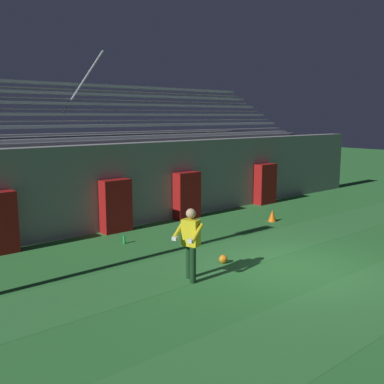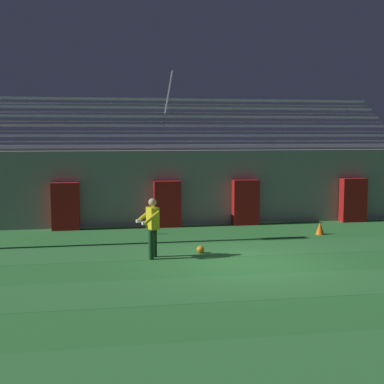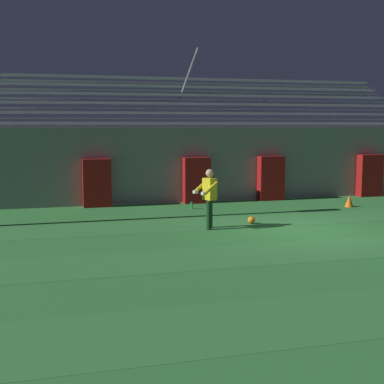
{
  "view_description": "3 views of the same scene",
  "coord_description": "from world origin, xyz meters",
  "views": [
    {
      "loc": [
        -8.77,
        -6.38,
        3.69
      ],
      "look_at": [
        -1.19,
        2.52,
        1.71
      ],
      "focal_mm": 42.0,
      "sensor_mm": 36.0,
      "label": 1
    },
    {
      "loc": [
        -3.82,
        -13.4,
        3.42
      ],
      "look_at": [
        -1.26,
        1.83,
        1.73
      ],
      "focal_mm": 50.0,
      "sensor_mm": 36.0,
      "label": 2
    },
    {
      "loc": [
        -6.79,
        -13.0,
        2.87
      ],
      "look_at": [
        -2.74,
        1.98,
        0.93
      ],
      "focal_mm": 50.0,
      "sensor_mm": 36.0,
      "label": 3
    }
  ],
  "objects": [
    {
      "name": "ground_plane",
      "position": [
        0.0,
        0.0,
        0.0
      ],
      "size": [
        80.0,
        80.0,
        0.0
      ],
      "primitive_type": "plane",
      "color": "#2D7533"
    },
    {
      "name": "turf_stripe_mid",
      "position": [
        0.0,
        -2.09,
        0.0
      ],
      "size": [
        28.0,
        1.95,
        0.01
      ],
      "primitive_type": "cube",
      "color": "#337A38",
      "rests_on": "ground"
    },
    {
      "name": "turf_stripe_far",
      "position": [
        0.0,
        1.82,
        0.0
      ],
      "size": [
        28.0,
        1.95,
        0.01
      ],
      "primitive_type": "cube",
      "color": "#337A38",
      "rests_on": "ground"
    },
    {
      "name": "back_wall",
      "position": [
        0.0,
        6.5,
        1.4
      ],
      "size": [
        24.0,
        0.6,
        2.8
      ],
      "primitive_type": "cube",
      "color": "gray",
      "rests_on": "ground"
    },
    {
      "name": "padding_pillar_gate_left",
      "position": [
        -1.48,
        5.95,
        0.85
      ],
      "size": [
        0.98,
        0.44,
        1.7
      ],
      "primitive_type": "cube",
      "color": "maroon",
      "rests_on": "ground"
    },
    {
      "name": "padding_pillar_gate_right",
      "position": [
        1.48,
        5.95,
        0.85
      ],
      "size": [
        0.98,
        0.44,
        1.7
      ],
      "primitive_type": "cube",
      "color": "maroon",
      "rests_on": "ground"
    },
    {
      "name": "padding_pillar_far_left",
      "position": [
        -5.14,
        5.95,
        0.85
      ],
      "size": [
        0.98,
        0.44,
        1.7
      ],
      "primitive_type": "cube",
      "color": "maroon",
      "rests_on": "ground"
    },
    {
      "name": "padding_pillar_far_right",
      "position": [
        5.82,
        5.95,
        0.85
      ],
      "size": [
        0.98,
        0.44,
        1.7
      ],
      "primitive_type": "cube",
      "color": "maroon",
      "rests_on": "ground"
    },
    {
      "name": "bleacher_stand",
      "position": [
        -0.0,
        9.19,
        1.51
      ],
      "size": [
        18.0,
        4.75,
        5.83
      ],
      "color": "gray",
      "rests_on": "ground"
    },
    {
      "name": "goalkeeper",
      "position": [
        -2.5,
        1.04,
        0.95
      ],
      "size": [
        0.64,
        0.69,
        1.67
      ],
      "color": "#143319",
      "rests_on": "ground"
    },
    {
      "name": "soccer_ball",
      "position": [
        -1.08,
        1.43,
        0.11
      ],
      "size": [
        0.22,
        0.22,
        0.22
      ],
      "primitive_type": "sphere",
      "color": "orange",
      "rests_on": "ground"
    },
    {
      "name": "traffic_cone",
      "position": [
        3.48,
        3.61,
        0.21
      ],
      "size": [
        0.3,
        0.3,
        0.42
      ],
      "primitive_type": "cone",
      "color": "orange",
      "rests_on": "ground"
    },
    {
      "name": "water_bottle",
      "position": [
        -2.04,
        4.59,
        0.12
      ],
      "size": [
        0.07,
        0.07,
        0.24
      ],
      "primitive_type": "cylinder",
      "color": "green",
      "rests_on": "ground"
    }
  ]
}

